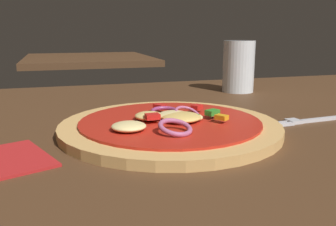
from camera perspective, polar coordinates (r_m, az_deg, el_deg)
The scene contains 5 objects.
dining_table at distance 0.47m, azimuth 0.64°, elevation -4.81°, with size 1.46×0.91×0.03m.
pizza at distance 0.47m, azimuth 0.65°, elevation -1.91°, with size 0.29×0.29×0.03m.
fork at distance 0.57m, azimuth 22.33°, elevation -0.98°, with size 0.18×0.03×0.00m.
beer_glass at distance 0.79m, azimuth 11.00°, elevation 6.74°, with size 0.07×0.07×0.11m.
background_table at distance 1.88m, azimuth -12.43°, elevation 8.22°, with size 0.60×0.67×0.03m.
Camera 1 is at (-0.13, -0.43, 0.16)m, focal length 38.80 mm.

